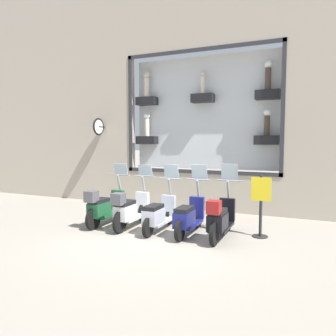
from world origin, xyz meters
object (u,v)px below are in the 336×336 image
at_px(scooter_navy_1, 188,217).
at_px(scooter_silver_2, 158,215).
at_px(scooter_white_3, 130,210).
at_px(shop_sign_post, 261,204).
at_px(scooter_black_0, 220,219).
at_px(scooter_green_4, 104,207).

relative_size(scooter_navy_1, scooter_silver_2, 1.00).
relative_size(scooter_white_3, shop_sign_post, 1.24).
xyz_separation_m(scooter_black_0, scooter_green_4, (0.00, 3.17, 0.00)).
bearing_deg(shop_sign_post, scooter_green_4, 98.00).
xyz_separation_m(scooter_black_0, shop_sign_post, (0.56, -0.82, 0.29)).
bearing_deg(scooter_silver_2, scooter_black_0, -91.92).
distance_m(scooter_green_4, shop_sign_post, 4.04).
distance_m(scooter_navy_1, scooter_silver_2, 0.79).
relative_size(scooter_black_0, scooter_white_3, 1.00).
bearing_deg(scooter_white_3, scooter_navy_1, -87.97).
xyz_separation_m(scooter_navy_1, scooter_silver_2, (-0.00, 0.79, -0.01)).
bearing_deg(scooter_navy_1, scooter_black_0, -94.02).
relative_size(scooter_white_3, scooter_green_4, 1.00).
height_order(scooter_navy_1, shop_sign_post, scooter_navy_1).
bearing_deg(scooter_silver_2, scooter_green_4, 91.87).
bearing_deg(scooter_white_3, scooter_silver_2, -86.15).
bearing_deg(scooter_black_0, scooter_white_3, 90.01).
distance_m(scooter_white_3, shop_sign_post, 3.26).
xyz_separation_m(scooter_navy_1, scooter_green_4, (-0.05, 2.38, 0.06)).
relative_size(scooter_black_0, scooter_green_4, 1.00).
xyz_separation_m(scooter_navy_1, shop_sign_post, (0.51, -1.61, 0.35)).
distance_m(scooter_navy_1, scooter_green_4, 2.38).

